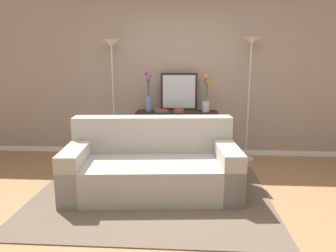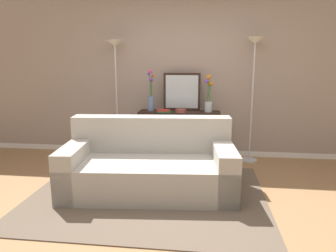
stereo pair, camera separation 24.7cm
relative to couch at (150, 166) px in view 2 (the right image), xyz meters
name	(u,v)px [view 2 (the right image)]	position (x,y,z in m)	size (l,w,h in m)	color
ground_plane	(172,212)	(0.34, -0.54, -0.32)	(16.00, 16.00, 0.02)	#9E754C
back_wall	(187,75)	(0.34, 1.64, 1.05)	(12.00, 0.15, 2.71)	white
area_rug	(148,195)	(0.01, -0.16, -0.30)	(2.77, 2.17, 0.01)	brown
couch	(150,166)	(0.00, 0.00, 0.00)	(2.11, 1.16, 0.88)	#ADA89E
console_table	(179,127)	(0.25, 1.28, 0.24)	(1.29, 0.35, 0.79)	black
floor_lamp_left	(116,66)	(-0.78, 1.34, 1.19)	(0.28, 0.28, 1.90)	silver
floor_lamp_right	(254,65)	(1.38, 1.34, 1.21)	(0.28, 0.28, 1.93)	silver
wall_mirror	(182,92)	(0.28, 1.42, 0.78)	(0.59, 0.02, 0.60)	black
vase_tall_flowers	(151,95)	(-0.20, 1.29, 0.74)	(0.11, 0.13, 0.66)	#6B84AD
vase_short_flowers	(209,98)	(0.71, 1.29, 0.70)	(0.14, 0.14, 0.58)	silver
fruit_bowl	(181,111)	(0.29, 1.17, 0.51)	(0.17, 0.17, 0.06)	brown
book_stack	(164,111)	(0.02, 1.17, 0.51)	(0.22, 0.15, 0.04)	#236033
book_row_under_console	(155,155)	(-0.14, 1.28, -0.25)	(0.26, 0.17, 0.12)	silver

